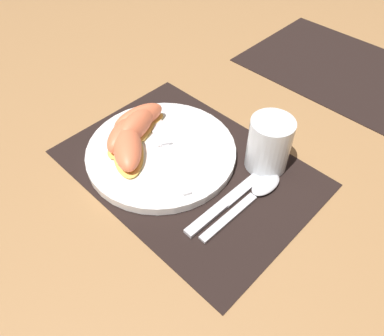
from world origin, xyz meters
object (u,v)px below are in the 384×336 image
object	(u,v)px
plate	(161,152)
fork	(167,148)
citrus_wedge_3	(127,146)
juice_glass	(268,147)
citrus_wedge_1	(135,127)
spoon	(256,193)
knife	(231,199)
citrus_wedge_0	(139,119)
citrus_wedge_2	(124,135)

from	to	relation	value
plate	fork	bearing A→B (deg)	39.86
citrus_wedge_3	juice_glass	bearing A→B (deg)	41.75
citrus_wedge_1	citrus_wedge_3	distance (m)	0.05
plate	citrus_wedge_1	distance (m)	0.07
juice_glass	fork	distance (m)	0.18
spoon	citrus_wedge_1	distance (m)	0.25
plate	citrus_wedge_1	size ratio (longest dim) A/B	2.41
knife	citrus_wedge_3	distance (m)	0.20
spoon	fork	distance (m)	0.18
juice_glass	citrus_wedge_3	bearing A→B (deg)	-138.25
fork	citrus_wedge_0	bearing A→B (deg)	175.79
citrus_wedge_1	spoon	bearing A→B (deg)	12.90
juice_glass	citrus_wedge_0	distance (m)	0.25
juice_glass	knife	bearing A→B (deg)	-85.54
citrus_wedge_3	citrus_wedge_1	bearing A→B (deg)	122.80
juice_glass	knife	distance (m)	0.11
knife	citrus_wedge_1	xyz separation A→B (m)	(-0.22, -0.02, 0.03)
knife	citrus_wedge_2	world-z (taller)	citrus_wedge_2
citrus_wedge_0	spoon	bearing A→B (deg)	7.65
juice_glass	plate	bearing A→B (deg)	-142.63
citrus_wedge_0	citrus_wedge_1	distance (m)	0.03
spoon	fork	world-z (taller)	fork
knife	fork	xyz separation A→B (m)	(-0.15, -0.00, 0.02)
knife	citrus_wedge_0	xyz separation A→B (m)	(-0.24, 0.00, 0.03)
citrus_wedge_3	plate	bearing A→B (deg)	55.97
fork	citrus_wedge_1	xyz separation A→B (m)	(-0.07, -0.01, 0.02)
spoon	citrus_wedge_1	bearing A→B (deg)	-167.10
spoon	citrus_wedge_3	distance (m)	0.24
juice_glass	spoon	xyz separation A→B (m)	(0.03, -0.07, -0.04)
spoon	citrus_wedge_1	xyz separation A→B (m)	(-0.24, -0.06, 0.03)
juice_glass	citrus_wedge_2	size ratio (longest dim) A/B	0.89
knife	citrus_wedge_2	xyz separation A→B (m)	(-0.22, -0.04, 0.03)
juice_glass	citrus_wedge_1	distance (m)	0.24
spoon	citrus_wedge_3	xyz separation A→B (m)	(-0.22, -0.10, 0.03)
citrus_wedge_0	citrus_wedge_1	bearing A→B (deg)	-53.69
plate	fork	world-z (taller)	fork
juice_glass	citrus_wedge_0	world-z (taller)	juice_glass
fork	citrus_wedge_3	distance (m)	0.07
citrus_wedge_1	citrus_wedge_2	bearing A→B (deg)	-91.52
juice_glass	fork	xyz separation A→B (m)	(-0.14, -0.11, -0.02)
spoon	citrus_wedge_0	xyz separation A→B (m)	(-0.26, -0.03, 0.03)
knife	spoon	bearing A→B (deg)	58.59
citrus_wedge_1	citrus_wedge_0	bearing A→B (deg)	126.31
juice_glass	spoon	bearing A→B (deg)	-64.88
juice_glass	fork	world-z (taller)	juice_glass
citrus_wedge_2	citrus_wedge_3	world-z (taller)	same
fork	citrus_wedge_2	xyz separation A→B (m)	(-0.07, -0.04, 0.02)
spoon	juice_glass	bearing A→B (deg)	115.12
citrus_wedge_0	juice_glass	bearing A→B (deg)	24.34
plate	spoon	size ratio (longest dim) A/B	1.46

